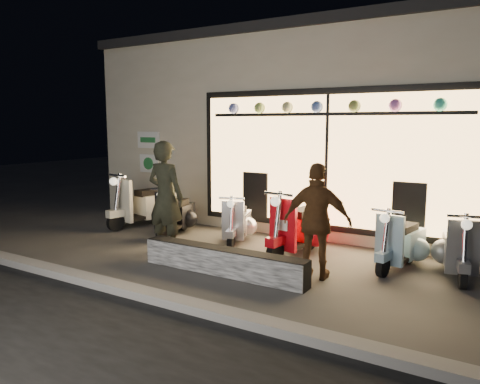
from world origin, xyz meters
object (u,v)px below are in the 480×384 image
object	(u,v)px
scooter_silver	(238,222)
scooter_red	(301,228)
graffiti_barrier	(223,261)
man	(166,197)
woman	(317,222)

from	to	relation	value
scooter_silver	scooter_red	bearing A→B (deg)	-26.02
graffiti_barrier	man	bearing A→B (deg)	161.30
scooter_silver	man	world-z (taller)	man
graffiti_barrier	scooter_silver	distance (m)	2.03
scooter_silver	woman	world-z (taller)	woman
scooter_silver	scooter_red	world-z (taller)	scooter_red
scooter_red	woman	bearing A→B (deg)	-49.46
graffiti_barrier	woman	distance (m)	1.51
scooter_silver	man	distance (m)	1.58
graffiti_barrier	man	xyz separation A→B (m)	(-1.53, 0.52, 0.77)
scooter_red	man	distance (m)	2.41
woman	man	bearing A→B (deg)	-7.25
scooter_silver	woman	bearing A→B (deg)	-51.54
graffiti_barrier	scooter_red	world-z (taller)	scooter_red
scooter_red	graffiti_barrier	bearing A→B (deg)	-99.28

